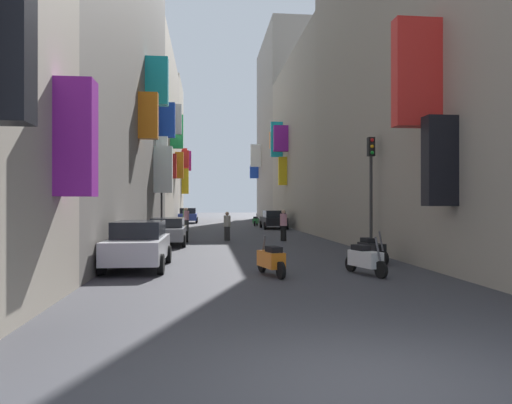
{
  "coord_description": "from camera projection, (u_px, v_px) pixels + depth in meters",
  "views": [
    {
      "loc": [
        -1.88,
        -5.38,
        2.08
      ],
      "look_at": [
        1.14,
        23.79,
        2.14
      ],
      "focal_mm": 33.56,
      "sensor_mm": 36.0,
      "label": 1
    }
  ],
  "objects": [
    {
      "name": "scooter_white",
      "position": [
        365.0,
        259.0,
        13.81
      ],
      "size": [
        0.76,
        1.87,
        1.13
      ],
      "color": "silver",
      "rests_on": "ground"
    },
    {
      "name": "building_right_mid_b",
      "position": [
        288.0,
        130.0,
        58.16
      ],
      "size": [
        7.32,
        15.92,
        21.97
      ],
      "color": "gray",
      "rests_on": "ground"
    },
    {
      "name": "building_left_mid_a",
      "position": [
        82.0,
        23.0,
        23.59
      ],
      "size": [
        7.14,
        24.38,
        21.97
      ],
      "color": "slate",
      "rests_on": "ground"
    },
    {
      "name": "pedestrian_mid_street",
      "position": [
        283.0,
        225.0,
        26.2
      ],
      "size": [
        0.43,
        0.43,
        1.72
      ],
      "color": "black",
      "rests_on": "ground"
    },
    {
      "name": "building_right_mid_a",
      "position": [
        324.0,
        143.0,
        40.46
      ],
      "size": [
        7.21,
        19.65,
        14.35
      ],
      "color": "#9E9384",
      "rests_on": "ground"
    },
    {
      "name": "scooter_black",
      "position": [
        371.0,
        250.0,
        16.6
      ],
      "size": [
        0.69,
        1.91,
        1.13
      ],
      "color": "black",
      "rests_on": "ground"
    },
    {
      "name": "pedestrian_near_right",
      "position": [
        185.0,
        217.0,
        43.95
      ],
      "size": [
        0.41,
        0.41,
        1.63
      ],
      "color": "black",
      "rests_on": "ground"
    },
    {
      "name": "parked_car_grey",
      "position": [
        168.0,
        230.0,
        23.74
      ],
      "size": [
        1.9,
        4.32,
        1.34
      ],
      "color": "slate",
      "rests_on": "ground"
    },
    {
      "name": "parked_car_black",
      "position": [
        274.0,
        219.0,
        38.85
      ],
      "size": [
        1.93,
        4.33,
        1.48
      ],
      "color": "black",
      "rests_on": "ground"
    },
    {
      "name": "parked_car_silver",
      "position": [
        139.0,
        244.0,
        15.21
      ],
      "size": [
        1.84,
        4.15,
        1.5
      ],
      "color": "#B7B7BC",
      "rests_on": "ground"
    },
    {
      "name": "scooter_orange",
      "position": [
        271.0,
        259.0,
        13.67
      ],
      "size": [
        0.72,
        1.87,
        1.13
      ],
      "color": "orange",
      "rests_on": "ground"
    },
    {
      "name": "building_left_mid_b",
      "position": [
        142.0,
        139.0,
        45.12
      ],
      "size": [
        7.13,
        18.96,
        16.29
      ],
      "color": "#B2A899",
      "rests_on": "ground"
    },
    {
      "name": "building_left_mid_c",
      "position": [
        157.0,
        151.0,
        59.5
      ],
      "size": [
        7.12,
        9.91,
        17.08
      ],
      "color": "#BCB29E",
      "rests_on": "ground"
    },
    {
      "name": "pedestrian_crossing",
      "position": [
        227.0,
        226.0,
        26.51
      ],
      "size": [
        0.49,
        0.49,
        1.6
      ],
      "color": "#2C2C2C",
      "rests_on": "ground"
    },
    {
      "name": "parked_car_blue",
      "position": [
        188.0,
        215.0,
        49.99
      ],
      "size": [
        2.01,
        4.3,
        1.56
      ],
      "color": "navy",
      "rests_on": "ground"
    },
    {
      "name": "traffic_light_far_corner",
      "position": [
        371.0,
        176.0,
        18.95
      ],
      "size": [
        0.26,
        0.34,
        4.69
      ],
      "color": "#2D2D2D",
      "rests_on": "ground"
    },
    {
      "name": "traffic_light_near_corner",
      "position": [
        162.0,
        185.0,
        28.82
      ],
      "size": [
        0.26,
        0.34,
        4.65
      ],
      "color": "#2D2D2D",
      "rests_on": "ground"
    },
    {
      "name": "ground_plane",
      "position": [
        232.0,
        231.0,
        35.38
      ],
      "size": [
        140.0,
        140.0,
        0.0
      ],
      "primitive_type": "plane",
      "color": "#38383D"
    },
    {
      "name": "pedestrian_near_left",
      "position": [
        187.0,
        220.0,
        34.91
      ],
      "size": [
        0.5,
        0.5,
        1.74
      ],
      "color": "#2E2E2E",
      "rests_on": "ground"
    },
    {
      "name": "scooter_green",
      "position": [
        256.0,
        221.0,
        43.49
      ],
      "size": [
        0.71,
        1.85,
        1.13
      ],
      "color": "#287F3D",
      "rests_on": "ground"
    }
  ]
}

